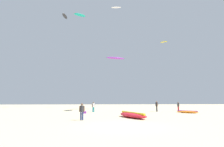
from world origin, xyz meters
TOP-DOWN VIEW (x-y plane):
  - ground_plane at (0.00, 0.00)m, footprint 120.00×120.00m
  - person_foreground at (-3.71, 4.38)m, footprint 0.56×0.38m
  - person_midground at (12.15, 18.72)m, footprint 0.36×0.52m
  - person_left at (-3.00, 16.30)m, footprint 0.50×0.37m
  - person_right at (7.73, 17.11)m, footprint 0.40×0.59m
  - kite_grounded_near at (11.33, 13.36)m, footprint 3.03×2.76m
  - kite_grounded_mid at (1.81, 6.58)m, footprint 3.33×5.57m
  - cooler_box at (-4.22, 13.47)m, footprint 0.56×0.36m
  - kite_aloft_0 at (-11.12, 31.44)m, footprint 1.15×3.44m
  - kite_aloft_1 at (1.84, 30.00)m, footprint 2.56×1.01m
  - kite_aloft_2 at (15.91, 36.14)m, footprint 2.00×1.60m
  - kite_aloft_4 at (1.20, 23.79)m, footprint 4.17×2.17m
  - kite_aloft_5 at (-7.83, 35.56)m, footprint 3.50×2.62m

SIDE VIEW (x-z plane):
  - ground_plane at x=0.00m, z-range 0.00..0.00m
  - cooler_box at x=-4.22m, z-range 0.00..0.32m
  - kite_grounded_near at x=11.33m, z-range -0.01..0.38m
  - kite_grounded_mid at x=1.81m, z-range -0.01..0.63m
  - person_midground at x=12.15m, z-range 0.13..1.72m
  - person_left at x=-3.00m, z-range 0.14..1.79m
  - person_foreground at x=-3.71m, z-range 0.14..1.83m
  - person_right at x=7.73m, z-range 0.15..1.92m
  - kite_aloft_4 at x=1.20m, z-range 10.43..10.84m
  - kite_aloft_2 at x=15.91m, z-range 18.04..18.30m
  - kite_aloft_0 at x=-11.12m, z-range 22.81..23.27m
  - kite_aloft_1 at x=1.84m, z-range 24.87..25.17m
  - kite_aloft_5 at x=-7.83m, z-range 24.99..25.66m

